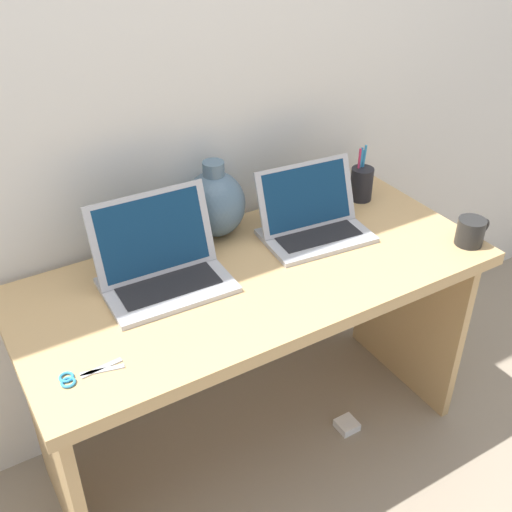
% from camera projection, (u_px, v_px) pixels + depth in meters
% --- Properties ---
extents(ground_plane, '(6.00, 6.00, 0.00)m').
position_uv_depth(ground_plane, '(256.00, 440.00, 2.17)').
color(ground_plane, gray).
extents(back_wall, '(4.40, 0.04, 2.40)m').
position_uv_depth(back_wall, '(193.00, 66.00, 1.75)').
color(back_wall, silver).
rests_on(back_wall, ground).
extents(desk, '(1.36, 0.60, 0.71)m').
position_uv_depth(desk, '(256.00, 314.00, 1.87)').
color(desk, tan).
rests_on(desk, ground).
extents(laptop_left, '(0.35, 0.25, 0.24)m').
position_uv_depth(laptop_left, '(160.00, 261.00, 1.71)').
color(laptop_left, '#B2B2B7').
rests_on(laptop_left, desk).
extents(laptop_right, '(0.34, 0.24, 0.21)m').
position_uv_depth(laptop_right, '(311.00, 217.00, 1.92)').
color(laptop_right, '#B2B2B7').
rests_on(laptop_right, desk).
extents(green_vase, '(0.19, 0.19, 0.24)m').
position_uv_depth(green_vase, '(215.00, 203.00, 1.89)').
color(green_vase, slate).
rests_on(green_vase, desk).
extents(coffee_mug, '(0.12, 0.08, 0.08)m').
position_uv_depth(coffee_mug, '(471.00, 232.00, 1.88)').
color(coffee_mug, black).
rests_on(coffee_mug, desk).
extents(pen_cup, '(0.07, 0.07, 0.19)m').
position_uv_depth(pen_cup, '(361.00, 183.00, 2.10)').
color(pen_cup, black).
rests_on(pen_cup, desk).
extents(scissors, '(0.15, 0.05, 0.01)m').
position_uv_depth(scissors, '(80.00, 376.00, 1.43)').
color(scissors, '#B7B7BC').
rests_on(scissors, desk).
extents(power_brick, '(0.07, 0.07, 0.03)m').
position_uv_depth(power_brick, '(347.00, 425.00, 2.21)').
color(power_brick, white).
rests_on(power_brick, ground).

